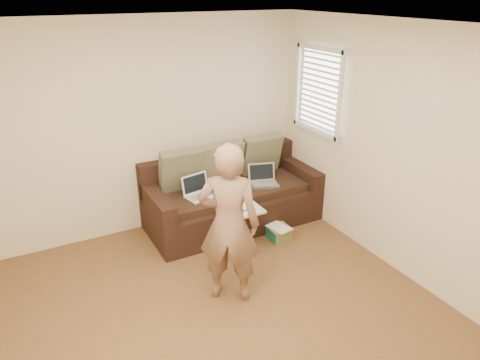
{
  "coord_description": "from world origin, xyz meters",
  "views": [
    {
      "loc": [
        -1.48,
        -2.84,
        2.86
      ],
      "look_at": [
        0.8,
        1.4,
        0.78
      ],
      "focal_mm": 33.43,
      "sensor_mm": 36.0,
      "label": 1
    }
  ],
  "objects_px": {
    "side_table": "(241,230)",
    "drinking_glass": "(226,206)",
    "person": "(229,224)",
    "laptop_silver": "(264,185)",
    "laptop_white": "(202,197)",
    "sofa": "(233,194)",
    "striped_box": "(279,233)"
  },
  "relations": [
    {
      "from": "drinking_glass",
      "to": "striped_box",
      "type": "xyz_separation_m",
      "value": [
        0.69,
        -0.06,
        -0.51
      ]
    },
    {
      "from": "side_table",
      "to": "drinking_glass",
      "type": "bearing_deg",
      "value": 163.07
    },
    {
      "from": "side_table",
      "to": "person",
      "type": "bearing_deg",
      "value": -126.01
    },
    {
      "from": "person",
      "to": "laptop_white",
      "type": "bearing_deg",
      "value": -65.9
    },
    {
      "from": "person",
      "to": "striped_box",
      "type": "height_order",
      "value": "person"
    },
    {
      "from": "sofa",
      "to": "drinking_glass",
      "type": "xyz_separation_m",
      "value": [
        -0.39,
        -0.58,
        0.17
      ]
    },
    {
      "from": "sofa",
      "to": "laptop_silver",
      "type": "distance_m",
      "value": 0.42
    },
    {
      "from": "laptop_white",
      "to": "person",
      "type": "distance_m",
      "value": 1.29
    },
    {
      "from": "person",
      "to": "side_table",
      "type": "height_order",
      "value": "person"
    },
    {
      "from": "sofa",
      "to": "person",
      "type": "height_order",
      "value": "person"
    },
    {
      "from": "side_table",
      "to": "drinking_glass",
      "type": "xyz_separation_m",
      "value": [
        -0.16,
        0.05,
        0.33
      ]
    },
    {
      "from": "laptop_silver",
      "to": "side_table",
      "type": "relative_size",
      "value": 0.66
    },
    {
      "from": "laptop_silver",
      "to": "drinking_glass",
      "type": "height_order",
      "value": "drinking_glass"
    },
    {
      "from": "laptop_silver",
      "to": "laptop_white",
      "type": "bearing_deg",
      "value": -166.12
    },
    {
      "from": "side_table",
      "to": "sofa",
      "type": "bearing_deg",
      "value": 70.42
    },
    {
      "from": "laptop_silver",
      "to": "drinking_glass",
      "type": "distance_m",
      "value": 0.89
    },
    {
      "from": "laptop_white",
      "to": "person",
      "type": "bearing_deg",
      "value": -112.66
    },
    {
      "from": "laptop_white",
      "to": "drinking_glass",
      "type": "height_order",
      "value": "drinking_glass"
    },
    {
      "from": "laptop_silver",
      "to": "side_table",
      "type": "distance_m",
      "value": 0.81
    },
    {
      "from": "sofa",
      "to": "laptop_white",
      "type": "xyz_separation_m",
      "value": [
        -0.47,
        -0.08,
        0.1
      ]
    },
    {
      "from": "laptop_white",
      "to": "side_table",
      "type": "xyz_separation_m",
      "value": [
        0.25,
        -0.54,
        -0.25
      ]
    },
    {
      "from": "side_table",
      "to": "striped_box",
      "type": "height_order",
      "value": "side_table"
    },
    {
      "from": "side_table",
      "to": "drinking_glass",
      "type": "distance_m",
      "value": 0.37
    },
    {
      "from": "side_table",
      "to": "laptop_silver",
      "type": "bearing_deg",
      "value": 38.62
    },
    {
      "from": "drinking_glass",
      "to": "striped_box",
      "type": "relative_size",
      "value": 0.46
    },
    {
      "from": "laptop_white",
      "to": "drinking_glass",
      "type": "bearing_deg",
      "value": -91.19
    },
    {
      "from": "person",
      "to": "side_table",
      "type": "xyz_separation_m",
      "value": [
        0.5,
        0.69,
        -0.55
      ]
    },
    {
      "from": "person",
      "to": "drinking_glass",
      "type": "height_order",
      "value": "person"
    },
    {
      "from": "sofa",
      "to": "drinking_glass",
      "type": "distance_m",
      "value": 0.71
    },
    {
      "from": "laptop_white",
      "to": "side_table",
      "type": "relative_size",
      "value": 0.67
    },
    {
      "from": "laptop_silver",
      "to": "laptop_white",
      "type": "distance_m",
      "value": 0.86
    },
    {
      "from": "sofa",
      "to": "side_table",
      "type": "distance_m",
      "value": 0.68
    }
  ]
}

